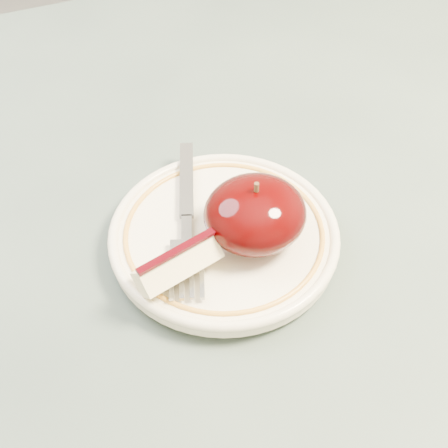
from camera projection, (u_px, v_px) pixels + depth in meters
name	position (u px, v px, depth m)	size (l,w,h in m)	color
table	(243.00, 286.00, 0.61)	(0.90, 0.90, 0.75)	brown
plate	(224.00, 235.00, 0.52)	(0.19, 0.19, 0.02)	beige
apple_half	(255.00, 214.00, 0.50)	(0.08, 0.08, 0.06)	black
apple_wedge	(178.00, 264.00, 0.48)	(0.07, 0.05, 0.03)	#FFF5BB
fork	(187.00, 218.00, 0.52)	(0.08, 0.17, 0.00)	gray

